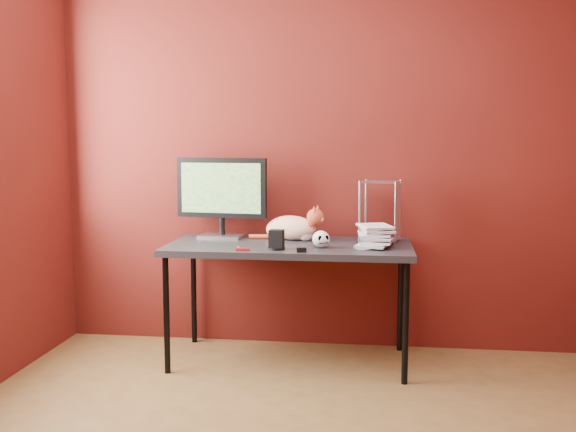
# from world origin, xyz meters

# --- Properties ---
(room) EXTENTS (3.52, 3.52, 2.61)m
(room) POSITION_xyz_m (0.00, 0.00, 1.45)
(room) COLOR brown
(room) RESTS_ON ground
(desk) EXTENTS (1.50, 0.70, 0.75)m
(desk) POSITION_xyz_m (-0.15, 1.37, 0.70)
(desk) COLOR black
(desk) RESTS_ON ground
(monitor) EXTENTS (0.60, 0.23, 0.52)m
(monitor) POSITION_xyz_m (-0.62, 1.56, 1.04)
(monitor) COLOR #B3B3B8
(monitor) RESTS_ON desk
(cat) EXTENTS (0.49, 0.27, 0.23)m
(cat) POSITION_xyz_m (-0.15, 1.53, 0.83)
(cat) COLOR orange
(cat) RESTS_ON desk
(skull_mug) EXTENTS (0.10, 0.11, 0.10)m
(skull_mug) POSITION_xyz_m (0.05, 1.25, 0.80)
(skull_mug) COLOR white
(skull_mug) RESTS_ON desk
(speaker) EXTENTS (0.10, 0.10, 0.12)m
(speaker) POSITION_xyz_m (-0.20, 1.15, 0.80)
(speaker) COLOR black
(speaker) RESTS_ON desk
(book_stack) EXTENTS (0.24, 0.28, 1.45)m
(book_stack) POSITION_xyz_m (0.29, 1.34, 1.47)
(book_stack) COLOR beige
(book_stack) RESTS_ON desk
(wire_rack) EXTENTS (0.26, 0.23, 0.39)m
(wire_rack) POSITION_xyz_m (0.40, 1.55, 0.94)
(wire_rack) COLOR #B3B3B8
(wire_rack) RESTS_ON desk
(pocket_knife) EXTENTS (0.08, 0.03, 0.02)m
(pocket_knife) POSITION_xyz_m (-0.39, 1.08, 0.76)
(pocket_knife) COLOR #A10C15
(pocket_knife) RESTS_ON desk
(black_gadget) EXTENTS (0.06, 0.04, 0.03)m
(black_gadget) POSITION_xyz_m (-0.05, 1.08, 0.76)
(black_gadget) COLOR black
(black_gadget) RESTS_ON desk
(washer) EXTENTS (0.04, 0.04, 0.00)m
(washer) POSITION_xyz_m (-0.43, 1.22, 0.75)
(washer) COLOR #B3B3B8
(washer) RESTS_ON desk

